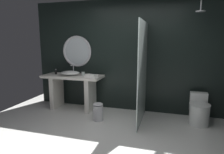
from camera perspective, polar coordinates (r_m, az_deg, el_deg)
ground_plane at (r=3.34m, az=-2.33°, el=-19.57°), size 5.76×5.76×0.00m
back_wall_panel at (r=4.74m, az=5.02°, el=5.95°), size 4.80×0.10×2.60m
vanity_counter at (r=4.96m, az=-11.10°, el=-2.81°), size 1.45×0.59×0.84m
vessel_sink at (r=4.92m, az=-11.89°, el=1.14°), size 0.47×0.39×0.23m
tumbler_cup at (r=4.75m, az=-8.28°, el=0.89°), size 0.08×0.08×0.10m
soap_dispenser at (r=5.15m, az=-15.76°, el=1.42°), size 0.05×0.05×0.13m
round_wall_mirror at (r=5.08m, az=-10.00°, el=7.25°), size 0.77×0.06×0.77m
shower_glass_panel at (r=4.06m, az=8.71°, el=1.16°), size 0.02×1.21×2.04m
rain_shower_head at (r=4.31m, az=24.04°, el=17.20°), size 0.18×0.18×0.30m
toilet at (r=4.44m, az=23.64°, el=-8.92°), size 0.40×0.56×0.60m
waste_bin at (r=4.26m, az=-4.03°, el=-9.82°), size 0.21×0.21×0.39m
folded_hand_towel at (r=4.49m, az=-5.97°, el=0.24°), size 0.30×0.21×0.08m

